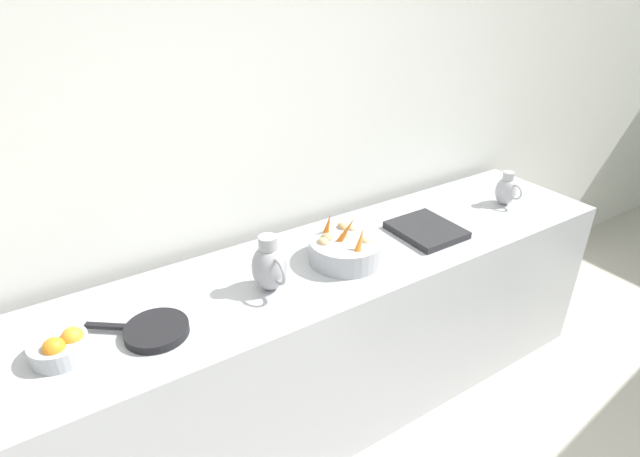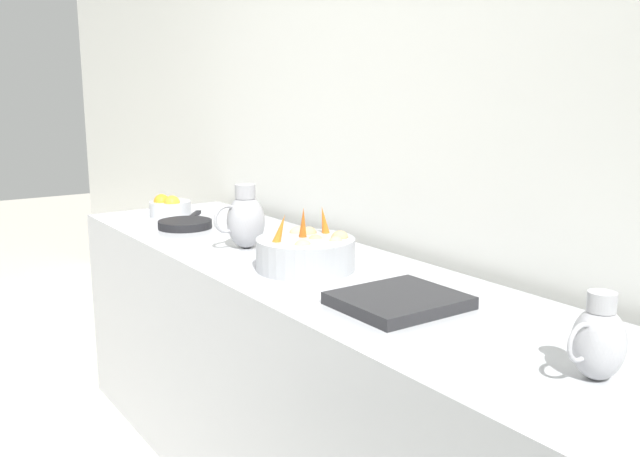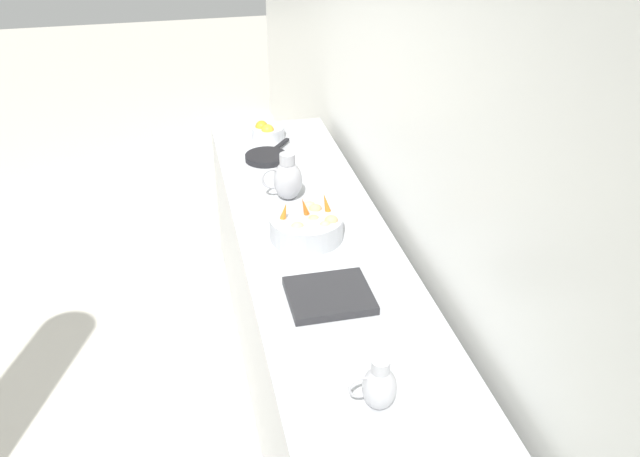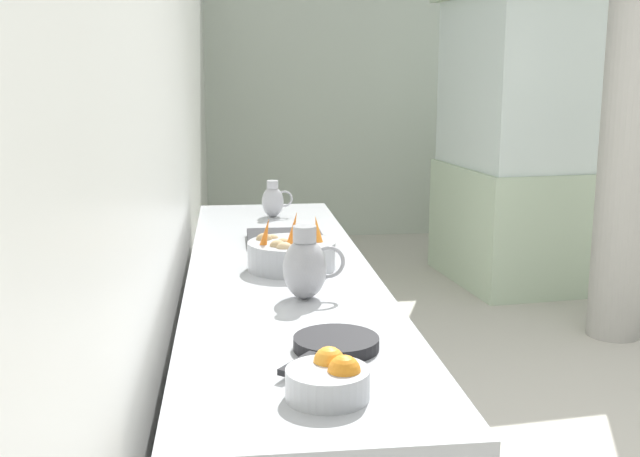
% 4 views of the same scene
% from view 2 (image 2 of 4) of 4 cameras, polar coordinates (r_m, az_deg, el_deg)
% --- Properties ---
extents(tile_wall_left, '(0.10, 9.37, 3.00)m').
position_cam_2_polar(tile_wall_left, '(2.29, 17.19, 9.81)').
color(tile_wall_left, silver).
rests_on(tile_wall_left, ground_plane).
extents(prep_counter, '(0.72, 3.03, 0.93)m').
position_cam_2_polar(prep_counter, '(2.57, -0.14, -13.39)').
color(prep_counter, '#ADAFB5').
rests_on(prep_counter, ground_plane).
extents(vegetable_colander, '(0.35, 0.35, 0.23)m').
position_cam_2_polar(vegetable_colander, '(2.39, -1.16, -2.01)').
color(vegetable_colander, '#9EA0A5').
rests_on(vegetable_colander, prep_counter).
extents(orange_bowl, '(0.20, 0.20, 0.11)m').
position_cam_2_polar(orange_bowl, '(3.47, -12.39, 1.75)').
color(orange_bowl, '#ADAFB5').
rests_on(orange_bowl, prep_counter).
extents(metal_pitcher_tall, '(0.21, 0.15, 0.25)m').
position_cam_2_polar(metal_pitcher_tall, '(2.71, -6.24, 0.74)').
color(metal_pitcher_tall, '#939399').
rests_on(metal_pitcher_tall, prep_counter).
extents(metal_pitcher_short, '(0.17, 0.12, 0.20)m').
position_cam_2_polar(metal_pitcher_short, '(1.61, 22.09, -8.61)').
color(metal_pitcher_short, '#A3A3A8').
rests_on(metal_pitcher_short, prep_counter).
extents(counter_sink_basin, '(0.34, 0.30, 0.04)m').
position_cam_2_polar(counter_sink_basin, '(2.00, 6.56, -5.97)').
color(counter_sink_basin, '#232326').
rests_on(counter_sink_basin, prep_counter).
extents(skillet_on_counter, '(0.30, 0.35, 0.03)m').
position_cam_2_polar(skillet_on_counter, '(3.16, -11.12, 0.38)').
color(skillet_on_counter, black).
rests_on(skillet_on_counter, prep_counter).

